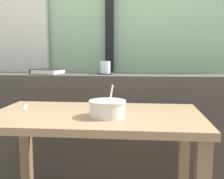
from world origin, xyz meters
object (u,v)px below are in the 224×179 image
(juice_glass, at_px, (105,68))
(fork_utensil, at_px, (25,107))
(breakfast_table, at_px, (96,138))
(coaster_square, at_px, (105,74))
(soup_bowl, at_px, (107,109))
(closed_book, at_px, (47,72))

(juice_glass, bearing_deg, fork_utensil, -126.59)
(breakfast_table, xyz_separation_m, juice_glass, (-0.03, 0.62, 0.32))
(coaster_square, distance_m, fork_utensil, 0.66)
(breakfast_table, height_order, coaster_square, coaster_square)
(breakfast_table, relative_size, juice_glass, 12.10)
(coaster_square, bearing_deg, fork_utensil, -126.59)
(breakfast_table, xyz_separation_m, fork_utensil, (-0.41, 0.10, 0.13))
(soup_bowl, bearing_deg, juice_glass, 97.76)
(soup_bowl, distance_m, fork_utensil, 0.51)
(closed_book, bearing_deg, soup_bowl, -52.26)
(coaster_square, distance_m, juice_glass, 0.04)
(breakfast_table, distance_m, closed_book, 0.78)
(soup_bowl, relative_size, fork_utensil, 1.05)
(fork_utensil, bearing_deg, breakfast_table, -31.76)
(coaster_square, relative_size, closed_book, 0.42)
(juice_glass, bearing_deg, closed_book, -174.59)
(closed_book, relative_size, fork_utensil, 1.40)
(coaster_square, height_order, juice_glass, juice_glass)
(juice_glass, distance_m, fork_utensil, 0.67)
(juice_glass, relative_size, closed_book, 0.37)
(fork_utensil, bearing_deg, juice_glass, 35.83)
(juice_glass, xyz_separation_m, closed_book, (-0.41, -0.04, -0.03))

